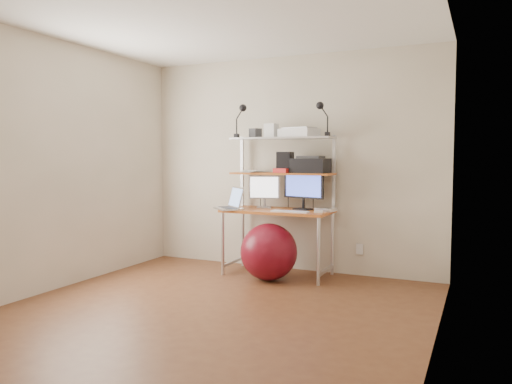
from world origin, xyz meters
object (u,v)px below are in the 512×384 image
printer (311,165)px  monitor_black (303,187)px  monitor_silver (265,190)px  laptop (232,204)px  exercise_ball (269,252)px

printer → monitor_black: bearing=-164.3°
monitor_silver → monitor_black: (0.48, -0.01, 0.05)m
laptop → exercise_ball: (0.50, -0.10, -0.49)m
monitor_black → laptop: monitor_black is taller
monitor_black → exercise_ball: bearing=-109.6°
exercise_ball → monitor_black: bearing=55.4°
printer → exercise_ball: printer is taller
monitor_silver → exercise_ball: monitor_silver is taller
monitor_silver → printer: printer is taller
monitor_silver → laptop: (-0.28, -0.28, -0.16)m
monitor_black → laptop: (-0.76, -0.27, -0.20)m
monitor_black → laptop: bearing=-145.3°
monitor_black → printer: size_ratio=1.25×
monitor_black → printer: printer is taller
monitor_black → exercise_ball: (-0.26, -0.38, -0.69)m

